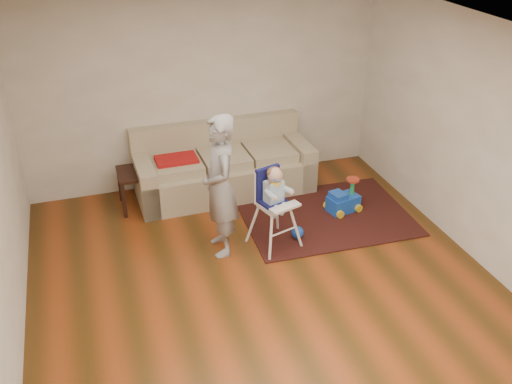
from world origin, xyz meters
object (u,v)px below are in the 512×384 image
object	(u,v)px
side_table	(140,189)
toy_ball	(297,232)
ride_on_toy	(344,196)
high_chair	(274,208)
adult	(220,186)
sofa	(223,161)

from	to	relation	value
side_table	toy_ball	distance (m)	2.24
ride_on_toy	high_chair	distance (m)	1.26
toy_ball	adult	distance (m)	1.22
high_chair	ride_on_toy	bearing A→B (deg)	4.61
ride_on_toy	adult	distance (m)	1.91
sofa	high_chair	bearing A→B (deg)	-82.69
high_chair	adult	world-z (taller)	adult
ride_on_toy	sofa	bearing A→B (deg)	129.60
side_table	adult	bearing A→B (deg)	-59.78
toy_ball	high_chair	bearing A→B (deg)	-176.29
sofa	toy_ball	distance (m)	1.62
side_table	high_chair	bearing A→B (deg)	-45.53
ride_on_toy	high_chair	bearing A→B (deg)	-171.19
side_table	ride_on_toy	xyz separation A→B (m)	(2.55, -0.98, -0.02)
ride_on_toy	high_chair	size ratio (longest dim) A/B	0.42
adult	ride_on_toy	bearing A→B (deg)	102.44
side_table	high_chair	xyz separation A→B (m)	(1.41, -1.44, 0.24)
sofa	high_chair	xyz separation A→B (m)	(0.22, -1.50, 0.03)
sofa	side_table	xyz separation A→B (m)	(-1.19, -0.06, -0.21)
ride_on_toy	adult	xyz separation A→B (m)	(-1.77, -0.36, 0.62)
side_table	ride_on_toy	bearing A→B (deg)	-21.07
high_chair	side_table	bearing A→B (deg)	117.45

